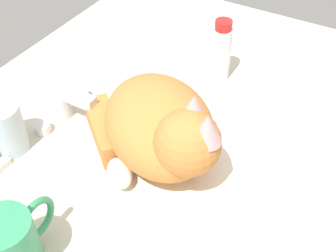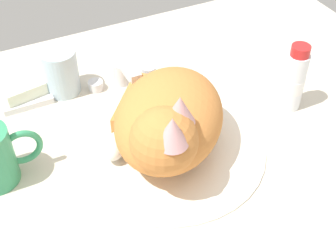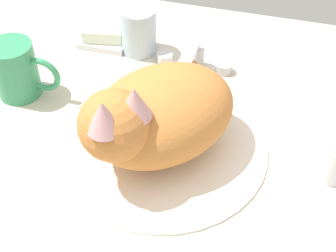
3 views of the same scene
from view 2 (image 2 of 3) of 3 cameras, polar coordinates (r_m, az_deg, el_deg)
ground_plane at (r=78.66cm, az=0.14°, el=-3.60°), size 110.00×82.50×3.00cm
sink_basin at (r=77.33cm, az=0.14°, el=-2.64°), size 31.40×31.40×0.74cm
faucet at (r=89.52cm, az=-5.34°, el=6.39°), size 13.66×9.39×6.41cm
cat at (r=71.54cm, az=-0.20°, el=0.49°), size 26.74×29.92×15.61cm
rinse_cup at (r=88.89cm, az=-12.82°, el=6.39°), size 6.43×6.43×8.64cm
soap_dish at (r=90.57cm, az=-16.80°, el=3.32°), size 9.00×6.40×1.20cm
soap_bar at (r=89.51cm, az=-17.02°, el=4.20°), size 8.09×5.59×2.35cm
toothpaste_bottle at (r=85.02cm, az=14.98°, el=5.43°), size 3.86×3.86×12.72cm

